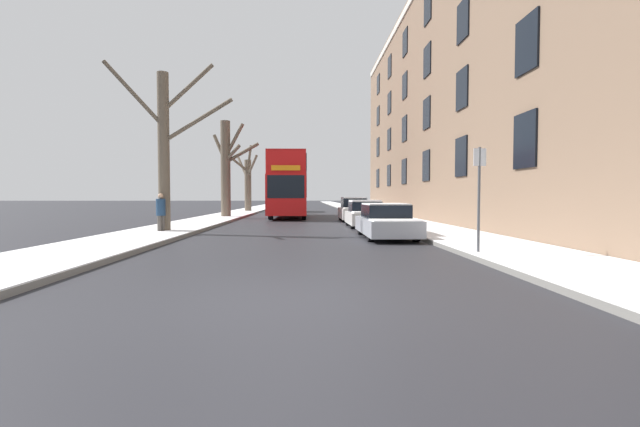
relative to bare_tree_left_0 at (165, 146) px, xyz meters
The scene contains 14 objects.
ground_plane 13.40m from the bare_tree_left_0, 64.27° to the right, with size 320.00×320.00×0.00m, color #28282D.
sidewalk_left 41.54m from the bare_tree_left_0, 90.34° to the left, with size 3.05×130.00×0.16m.
sidewalk_right 43.08m from the bare_tree_left_0, 74.55° to the left, with size 3.05×130.00×0.16m.
terrace_facade_right 20.48m from the bare_tree_left_0, 29.62° to the left, with size 9.10×38.89×15.33m.
bare_tree_left_0 is the anchor object (origin of this frame).
bare_tree_left_1 12.75m from the bare_tree_left_0, 89.24° to the left, with size 3.42×1.58×6.93m.
bare_tree_left_2 24.54m from the bare_tree_left_0, 89.93° to the left, with size 3.10×4.44×6.40m.
double_decker_bus 14.74m from the bare_tree_left_0, 71.87° to the left, with size 2.61×10.43×4.56m.
parked_car_0 9.58m from the bare_tree_left_0, 12.67° to the right, with size 1.80×4.57×1.30m.
parked_car_1 10.08m from the bare_tree_left_0, 22.82° to the left, with size 1.75×3.93×1.38m.
parked_car_2 12.96m from the bare_tree_left_0, 45.41° to the left, with size 1.70×4.13×1.52m.
oncoming_van 26.51m from the bare_tree_left_0, 80.99° to the left, with size 2.01×4.85×2.48m.
pedestrian_left_sidewalk 2.77m from the bare_tree_left_0, 97.01° to the right, with size 0.37×0.37×1.68m.
street_sign_post 12.76m from the bare_tree_left_0, 35.83° to the right, with size 0.32×0.07×2.79m.
Camera 1 is at (0.27, -6.38, 1.55)m, focal length 24.00 mm.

